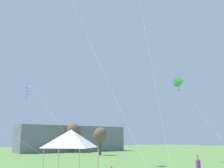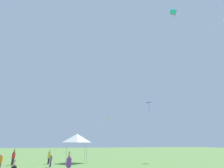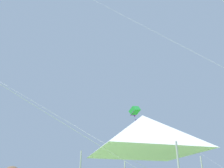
{
  "view_description": "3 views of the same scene",
  "coord_description": "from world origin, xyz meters",
  "views": [
    {
      "loc": [
        -15.65,
        -11.86,
        3.6
      ],
      "look_at": [
        -0.04,
        11.85,
        9.86
      ],
      "focal_mm": 40.0,
      "sensor_mm": 36.0,
      "label": 1
    },
    {
      "loc": [
        22.09,
        4.03,
        2.82
      ],
      "look_at": [
        -3.58,
        10.34,
        11.83
      ],
      "focal_mm": 28.0,
      "sensor_mm": 36.0,
      "label": 2
    },
    {
      "loc": [
        -15.69,
        2.35,
        1.71
      ],
      "look_at": [
        -0.38,
        11.01,
        9.58
      ],
      "focal_mm": 40.0,
      "sensor_mm": 36.0,
      "label": 3
    }
  ],
  "objects": [
    {
      "name": "kite_green_box_3",
      "position": [
        16.91,
        16.88,
        13.23
      ],
      "size": [
        11.04,
        17.43,
        14.01
      ],
      "color": "silver",
      "rests_on": "ground"
    },
    {
      "name": "festival_tent",
      "position": [
        -7.83,
        5.57,
        3.62
      ],
      "size": [
        3.3,
        3.3,
        4.28
      ],
      "color": "#B7B7BC",
      "rests_on": "ground"
    }
  ]
}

